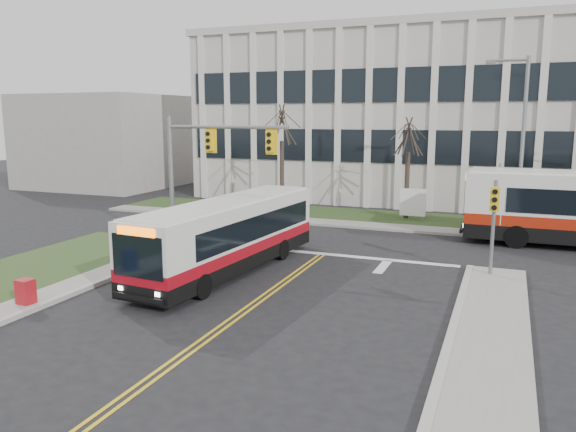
# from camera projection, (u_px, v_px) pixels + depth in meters

# --- Properties ---
(ground) EXTENTS (120.00, 120.00, 0.00)m
(ground) POSITION_uv_depth(u_px,v_px,m) (244.00, 311.00, 18.00)
(ground) COLOR black
(ground) RESTS_ON ground
(sidewalk_cross) EXTENTS (44.00, 1.60, 0.14)m
(sidewalk_cross) POSITION_uv_depth(u_px,v_px,m) (452.00, 232.00, 30.10)
(sidewalk_cross) COLOR #9E9B93
(sidewalk_cross) RESTS_ON ground
(building_lawn) EXTENTS (44.00, 5.00, 0.12)m
(building_lawn) POSITION_uv_depth(u_px,v_px,m) (457.00, 223.00, 32.67)
(building_lawn) COLOR #324A20
(building_lawn) RESTS_ON ground
(office_building) EXTENTS (40.00, 16.00, 12.00)m
(office_building) POSITION_uv_depth(u_px,v_px,m) (475.00, 119.00, 42.62)
(office_building) COLOR beige
(office_building) RESTS_ON ground
(building_annex) EXTENTS (12.00, 12.00, 8.00)m
(building_annex) POSITION_uv_depth(u_px,v_px,m) (110.00, 141.00, 50.50)
(building_annex) COLOR #9E9B93
(building_annex) RESTS_ON ground
(mast_arm_signal) EXTENTS (6.11, 0.38, 6.20)m
(mast_arm_signal) POSITION_uv_depth(u_px,v_px,m) (201.00, 158.00, 25.84)
(mast_arm_signal) COLOR slate
(mast_arm_signal) RESTS_ON ground
(signal_pole_near) EXTENTS (0.34, 0.39, 3.80)m
(signal_pole_near) POSITION_uv_depth(u_px,v_px,m) (494.00, 214.00, 21.28)
(signal_pole_near) COLOR slate
(signal_pole_near) RESTS_ON ground
(signal_pole_far) EXTENTS (0.34, 0.39, 3.80)m
(signal_pole_far) POSITION_uv_depth(u_px,v_px,m) (499.00, 188.00, 29.07)
(signal_pole_far) COLOR slate
(signal_pole_far) RESTS_ON ground
(streetlight) EXTENTS (2.15, 0.25, 9.20)m
(streetlight) POSITION_uv_depth(u_px,v_px,m) (520.00, 136.00, 29.03)
(streetlight) COLOR slate
(streetlight) RESTS_ON ground
(directory_sign) EXTENTS (1.50, 0.12, 2.00)m
(directory_sign) POSITION_uv_depth(u_px,v_px,m) (413.00, 203.00, 32.92)
(directory_sign) COLOR slate
(directory_sign) RESTS_ON ground
(tree_left) EXTENTS (1.80, 1.80, 7.70)m
(tree_left) POSITION_uv_depth(u_px,v_px,m) (282.00, 127.00, 35.69)
(tree_left) COLOR #42352B
(tree_left) RESTS_ON ground
(tree_mid) EXTENTS (1.80, 1.80, 6.82)m
(tree_mid) POSITION_uv_depth(u_px,v_px,m) (409.00, 139.00, 33.09)
(tree_mid) COLOR #42352B
(tree_mid) RESTS_ON ground
(bus_main) EXTENTS (3.21, 10.79, 2.84)m
(bus_main) POSITION_uv_depth(u_px,v_px,m) (228.00, 237.00, 22.41)
(bus_main) COLOR silver
(bus_main) RESTS_ON ground
(newspaper_box_red) EXTENTS (0.52, 0.47, 0.95)m
(newspaper_box_red) POSITION_uv_depth(u_px,v_px,m) (26.00, 294.00, 18.29)
(newspaper_box_red) COLOR #A5151C
(newspaper_box_red) RESTS_ON ground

